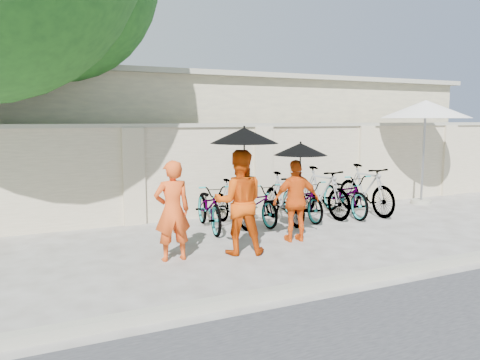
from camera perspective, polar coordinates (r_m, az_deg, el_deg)
name	(u,v)px	position (r m, az deg, el deg)	size (l,w,h in m)	color
ground	(241,257)	(7.49, 0.14, -9.42)	(80.00, 80.00, 0.00)	#B0AEA8
kerb	(299,289)	(6.05, 7.21, -13.03)	(40.00, 0.16, 0.12)	#9D9B89
compound_wall	(221,171)	(10.56, -2.37, 1.05)	(20.00, 0.30, 2.00)	beige
building_behind	(203,138)	(14.41, -4.57, 5.12)	(14.00, 6.00, 3.20)	beige
monk_left	(172,211)	(7.25, -8.25, -3.73)	(0.57, 0.37, 1.55)	#E84D18
monk_center	(239,202)	(7.52, -0.10, -2.71)	(0.82, 0.64, 1.69)	#CA4308
parasol_center	(244,135)	(7.36, 0.52, 5.45)	(1.08, 1.08, 1.08)	black
monk_right	(296,201)	(8.37, 6.87, -2.54)	(0.86, 0.36, 1.46)	#EA5410
parasol_right	(301,149)	(8.20, 7.39, 3.75)	(0.94, 0.94, 0.93)	black
patio_umbrella	(425,110)	(12.83, 21.67, 7.90)	(2.89, 2.89, 2.65)	#9D9B89
bike_0	(209,206)	(9.23, -3.75, -3.21)	(0.62, 1.79, 0.94)	#949498
bike_1	(233,203)	(9.50, -0.84, -2.85)	(0.45, 1.58, 0.95)	#949498
bike_2	(256,203)	(9.77, 2.01, -2.77)	(0.59, 1.68, 0.88)	#949498
bike_3	(284,198)	(9.86, 5.33, -2.19)	(0.50, 1.77, 1.06)	#949498
bike_4	(302,199)	(10.27, 7.59, -2.34)	(0.59, 1.68, 0.88)	#949498
bike_5	(322,192)	(10.60, 9.91, -1.45)	(0.52, 1.85, 1.11)	#949498
bike_6	(345,194)	(10.83, 12.68, -1.73)	(0.64, 1.84, 0.97)	#949498
bike_7	(366,189)	(11.12, 15.06, -1.12)	(0.53, 1.89, 1.14)	#949498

